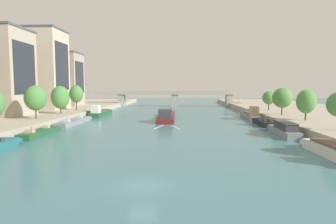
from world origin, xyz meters
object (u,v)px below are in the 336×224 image
object	(u,v)px
moored_boat_right_upstream	(284,129)
moored_boat_right_second	(250,115)
tree_right_third	(282,98)
tree_right_past_mid	(269,98)
tree_left_midway	(60,97)
moored_boat_left_far	(74,121)
moored_boat_left_upstream	(101,112)
moored_boat_right_midway	(336,150)
moored_boat_left_near	(40,132)
bridge_far	(175,96)
tree_left_distant	(35,98)
moored_boat_right_near	(262,122)
tree_left_by_lamp	(76,94)
barge_midriver	(166,116)
tree_right_end_of_row	(306,102)

from	to	relation	value
moored_boat_right_upstream	moored_boat_right_second	distance (m)	26.10
tree_right_third	tree_right_past_mid	size ratio (longest dim) A/B	1.17
tree_left_midway	moored_boat_left_far	bearing A→B (deg)	-47.56
moored_boat_left_upstream	moored_boat_right_midway	xyz separation A→B (m)	(42.83, -48.02, 0.01)
tree_right_past_mid	moored_boat_left_near	bearing A→B (deg)	-144.35
tree_right_third	bridge_far	bearing A→B (deg)	117.89
tree_left_distant	tree_right_third	world-z (taller)	tree_left_distant
moored_boat_right_second	tree_right_third	size ratio (longest dim) A/B	2.03
tree_left_distant	tree_left_midway	size ratio (longest dim) A/B	1.01
moored_boat_right_upstream	tree_right_third	world-z (taller)	tree_right_third
tree_right_past_mid	moored_boat_right_upstream	bearing A→B (deg)	-102.60
moored_boat_right_near	moored_boat_left_near	bearing A→B (deg)	-159.76
tree_left_distant	tree_right_past_mid	size ratio (longest dim) A/B	1.27
moored_boat_right_midway	moored_boat_right_near	bearing A→B (deg)	90.81
moored_boat_left_near	tree_right_third	bearing A→B (deg)	24.08
tree_left_by_lamp	bridge_far	world-z (taller)	tree_left_by_lamp
moored_boat_left_upstream	tree_left_midway	xyz separation A→B (m)	(-6.88, -11.80, 4.87)
tree_left_midway	barge_midriver	bearing A→B (deg)	6.67
tree_left_midway	bridge_far	xyz separation A→B (m)	(28.00, 52.26, -1.40)
moored_boat_right_near	tree_left_by_lamp	distance (m)	53.39
moored_boat_left_far	moored_boat_right_upstream	size ratio (longest dim) A/B	1.32
moored_boat_left_far	moored_boat_right_upstream	distance (m)	45.09
barge_midriver	tree_left_midway	world-z (taller)	tree_left_midway
moored_boat_right_midway	moored_boat_right_second	size ratio (longest dim) A/B	0.92
moored_boat_right_upstream	tree_left_distant	world-z (taller)	tree_left_distant
moored_boat_right_near	tree_right_end_of_row	xyz separation A→B (m)	(7.42, -4.90, 4.95)
moored_boat_right_upstream	moored_boat_right_midway	bearing A→B (deg)	-88.66
moored_boat_right_second	barge_midriver	bearing A→B (deg)	-172.89
barge_midriver	moored_boat_right_near	distance (m)	24.23
moored_boat_left_upstream	moored_boat_right_near	distance (m)	46.22
moored_boat_left_far	moored_boat_right_second	world-z (taller)	moored_boat_right_second
moored_boat_left_far	moored_boat_right_second	xyz separation A→B (m)	(43.43, 12.82, 0.52)
moored_boat_left_far	tree_left_distant	distance (m)	9.88
moored_boat_left_near	tree_left_midway	distance (m)	23.91
moored_boat_left_upstream	tree_right_past_mid	bearing A→B (deg)	2.44
moored_boat_right_second	tree_left_by_lamp	world-z (taller)	tree_left_by_lamp
moored_boat_right_midway	moored_boat_right_upstream	world-z (taller)	moored_boat_right_midway
barge_midriver	moored_boat_right_second	xyz separation A→B (m)	(22.57, 2.82, 0.14)
barge_midriver	tree_left_distant	world-z (taller)	tree_left_distant
moored_boat_right_upstream	bridge_far	xyz separation A→B (m)	(-21.34, 72.37, 3.44)
tree_left_by_lamp	tree_left_distant	bearing A→B (deg)	-89.22
moored_boat_right_upstream	tree_left_by_lamp	distance (m)	59.45
moored_boat_left_near	moored_boat_right_upstream	world-z (taller)	moored_boat_right_upstream
barge_midriver	moored_boat_left_near	distance (m)	33.07
tree_left_distant	bridge_far	world-z (taller)	tree_left_distant
moored_boat_left_near	moored_boat_right_midway	world-z (taller)	moored_boat_right_midway
tree_left_by_lamp	tree_right_past_mid	distance (m)	57.42
moored_boat_right_upstream	tree_right_end_of_row	xyz separation A→B (m)	(7.38, 8.64, 4.52)
tree_right_end_of_row	tree_right_past_mid	world-z (taller)	tree_right_end_of_row
moored_boat_right_upstream	bridge_far	bearing A→B (deg)	106.43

